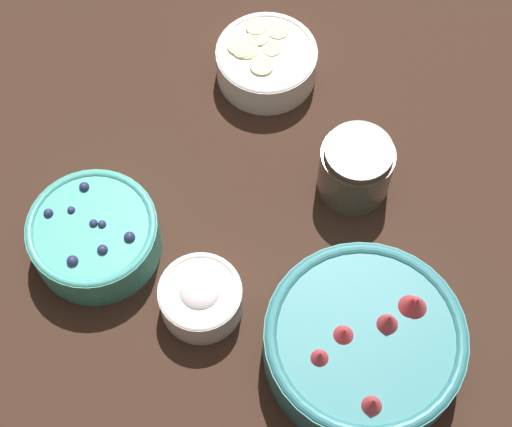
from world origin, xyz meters
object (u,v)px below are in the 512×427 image
(bowl_blueberries, at_px, (94,235))
(jar_chocolate, at_px, (355,170))
(bowl_bananas, at_px, (266,61))
(bowl_strawberries, at_px, (364,342))
(bowl_cream, at_px, (201,297))

(bowl_blueberries, distance_m, jar_chocolate, 0.34)
(bowl_bananas, bearing_deg, bowl_strawberries, 149.06)
(bowl_strawberries, xyz_separation_m, bowl_bananas, (0.37, -0.22, -0.01))
(bowl_strawberries, bearing_deg, bowl_bananas, -30.94)
(bowl_strawberries, height_order, bowl_blueberries, bowl_strawberries)
(bowl_cream, height_order, jar_chocolate, jar_chocolate)
(bowl_blueberries, bearing_deg, bowl_cream, -167.01)
(bowl_strawberries, relative_size, bowl_bananas, 1.67)
(bowl_blueberries, bearing_deg, jar_chocolate, -120.64)
(bowl_strawberries, xyz_separation_m, bowl_blueberries, (0.33, 0.12, -0.01))
(bowl_blueberries, distance_m, bowl_cream, 0.16)
(bowl_strawberries, distance_m, bowl_bananas, 0.43)
(bowl_cream, distance_m, jar_chocolate, 0.26)
(jar_chocolate, bearing_deg, bowl_cream, 85.27)
(bowl_bananas, bearing_deg, bowl_cream, 120.93)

